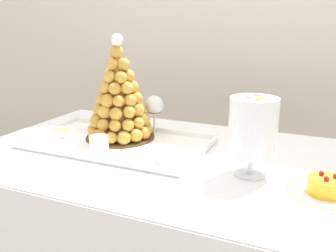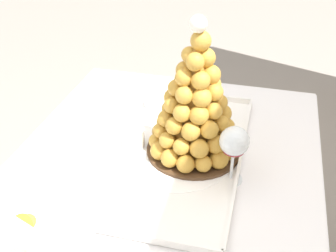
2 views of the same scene
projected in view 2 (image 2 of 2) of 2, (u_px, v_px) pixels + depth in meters
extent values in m
cylinder|color=brown|center=(115.00, 166.00, 1.75)|extent=(0.04, 0.04, 0.74)
cylinder|color=brown|center=(273.00, 192.00, 1.62)|extent=(0.04, 0.04, 0.74)
cube|color=brown|center=(144.00, 212.00, 1.00)|extent=(1.30, 0.76, 0.02)
cube|color=white|center=(144.00, 208.00, 0.99)|extent=(1.36, 0.82, 0.00)
cube|color=white|center=(0.00, 215.00, 1.14)|extent=(1.36, 0.01, 0.24)
cube|color=white|center=(197.00, 110.00, 1.61)|extent=(0.01, 0.82, 0.24)
cube|color=white|center=(173.00, 153.00, 1.16)|extent=(0.64, 0.37, 0.01)
cube|color=white|center=(110.00, 140.00, 1.20)|extent=(0.64, 0.01, 0.02)
cube|color=white|center=(240.00, 160.00, 1.12)|extent=(0.64, 0.01, 0.02)
cube|color=white|center=(196.00, 95.00, 1.42)|extent=(0.01, 0.37, 0.02)
cube|color=white|center=(137.00, 236.00, 0.90)|extent=(0.01, 0.37, 0.02)
cylinder|color=white|center=(173.00, 152.00, 1.16)|extent=(0.34, 0.34, 0.00)
cylinder|color=#4C331E|center=(193.00, 150.00, 1.16)|extent=(0.26, 0.26, 0.01)
cone|color=#AC782C|center=(195.00, 97.00, 1.07)|extent=(0.17, 0.17, 0.33)
sphere|color=gold|center=(186.00, 164.00, 1.07)|extent=(0.05, 0.05, 0.05)
sphere|color=gold|center=(203.00, 164.00, 1.06)|extent=(0.04, 0.04, 0.04)
sphere|color=gold|center=(219.00, 159.00, 1.08)|extent=(0.05, 0.05, 0.05)
sphere|color=gold|center=(228.00, 152.00, 1.11)|extent=(0.05, 0.05, 0.05)
sphere|color=gold|center=(231.00, 141.00, 1.14)|extent=(0.05, 0.05, 0.05)
sphere|color=gold|center=(225.00, 133.00, 1.18)|extent=(0.05, 0.05, 0.05)
sphere|color=gold|center=(215.00, 125.00, 1.21)|extent=(0.04, 0.04, 0.04)
sphere|color=gold|center=(200.00, 122.00, 1.23)|extent=(0.05, 0.05, 0.05)
sphere|color=gold|center=(185.00, 122.00, 1.23)|extent=(0.04, 0.04, 0.04)
sphere|color=gold|center=(171.00, 125.00, 1.22)|extent=(0.04, 0.04, 0.04)
sphere|color=gold|center=(161.00, 132.00, 1.19)|extent=(0.05, 0.05, 0.05)
sphere|color=gold|center=(157.00, 141.00, 1.15)|extent=(0.04, 0.04, 0.04)
sphere|color=gold|center=(160.00, 151.00, 1.11)|extent=(0.05, 0.05, 0.05)
sphere|color=gold|center=(170.00, 158.00, 1.08)|extent=(0.05, 0.05, 0.05)
sphere|color=gold|center=(199.00, 149.00, 1.05)|extent=(0.05, 0.05, 0.05)
sphere|color=gold|center=(216.00, 144.00, 1.07)|extent=(0.05, 0.05, 0.05)
sphere|color=gold|center=(225.00, 137.00, 1.10)|extent=(0.05, 0.05, 0.05)
sphere|color=gold|center=(226.00, 126.00, 1.13)|extent=(0.05, 0.05, 0.05)
sphere|color=gold|center=(219.00, 119.00, 1.17)|extent=(0.05, 0.05, 0.05)
sphere|color=gold|center=(205.00, 113.00, 1.19)|extent=(0.05, 0.05, 0.05)
sphere|color=gold|center=(189.00, 112.00, 1.20)|extent=(0.04, 0.04, 0.04)
sphere|color=gold|center=(175.00, 115.00, 1.18)|extent=(0.05, 0.05, 0.05)
sphere|color=gold|center=(164.00, 122.00, 1.16)|extent=(0.04, 0.04, 0.04)
sphere|color=gold|center=(161.00, 131.00, 1.12)|extent=(0.04, 0.04, 0.04)
sphere|color=gold|center=(167.00, 140.00, 1.08)|extent=(0.04, 0.04, 0.04)
sphere|color=gold|center=(181.00, 147.00, 1.06)|extent=(0.04, 0.04, 0.04)
sphere|color=gold|center=(209.00, 130.00, 1.05)|extent=(0.05, 0.05, 0.05)
sphere|color=gold|center=(221.00, 123.00, 1.07)|extent=(0.04, 0.04, 0.04)
sphere|color=gold|center=(222.00, 113.00, 1.11)|extent=(0.05, 0.05, 0.05)
sphere|color=gold|center=(213.00, 106.00, 1.15)|extent=(0.04, 0.04, 0.04)
sphere|color=gold|center=(198.00, 102.00, 1.17)|extent=(0.05, 0.05, 0.05)
sphere|color=gold|center=(181.00, 103.00, 1.16)|extent=(0.05, 0.05, 0.05)
sphere|color=gold|center=(169.00, 109.00, 1.13)|extent=(0.05, 0.05, 0.05)
sphere|color=gold|center=(166.00, 118.00, 1.10)|extent=(0.05, 0.05, 0.05)
sphere|color=gold|center=(174.00, 126.00, 1.06)|extent=(0.04, 0.04, 0.04)
sphere|color=gold|center=(191.00, 131.00, 1.04)|extent=(0.05, 0.05, 0.05)
sphere|color=gold|center=(214.00, 111.00, 1.05)|extent=(0.04, 0.04, 0.04)
sphere|color=gold|center=(219.00, 103.00, 1.08)|extent=(0.04, 0.04, 0.04)
sphere|color=gold|center=(213.00, 95.00, 1.11)|extent=(0.05, 0.05, 0.05)
sphere|color=gold|center=(200.00, 91.00, 1.13)|extent=(0.05, 0.05, 0.05)
sphere|color=gold|center=(184.00, 92.00, 1.13)|extent=(0.05, 0.05, 0.05)
sphere|color=gold|center=(173.00, 98.00, 1.10)|extent=(0.05, 0.05, 0.05)
sphere|color=gold|center=(172.00, 105.00, 1.07)|extent=(0.04, 0.04, 0.04)
sphere|color=gold|center=(182.00, 113.00, 1.04)|extent=(0.05, 0.05, 0.05)
sphere|color=gold|center=(199.00, 115.00, 1.03)|extent=(0.05, 0.05, 0.05)
sphere|color=gold|center=(214.00, 92.00, 1.04)|extent=(0.05, 0.05, 0.05)
sphere|color=gold|center=(212.00, 84.00, 1.08)|extent=(0.05, 0.05, 0.05)
sphere|color=gold|center=(198.00, 79.00, 1.10)|extent=(0.05, 0.05, 0.05)
sphere|color=gold|center=(183.00, 81.00, 1.09)|extent=(0.05, 0.05, 0.05)
sphere|color=gold|center=(176.00, 88.00, 1.06)|extent=(0.04, 0.04, 0.04)
sphere|color=gold|center=(184.00, 95.00, 1.03)|extent=(0.05, 0.05, 0.05)
sphere|color=gold|center=(202.00, 98.00, 1.02)|extent=(0.05, 0.05, 0.05)
sphere|color=gold|center=(211.00, 75.00, 1.04)|extent=(0.05, 0.05, 0.05)
sphere|color=gold|center=(201.00, 67.00, 1.06)|extent=(0.05, 0.05, 0.05)
sphere|color=gold|center=(185.00, 70.00, 1.06)|extent=(0.05, 0.05, 0.05)
sphere|color=gold|center=(184.00, 78.00, 1.02)|extent=(0.04, 0.04, 0.04)
sphere|color=gold|center=(201.00, 81.00, 1.01)|extent=(0.05, 0.05, 0.05)
sphere|color=gold|center=(206.00, 58.00, 1.02)|extent=(0.05, 0.05, 0.05)
sphere|color=gold|center=(190.00, 55.00, 1.03)|extent=(0.04, 0.04, 0.04)
sphere|color=gold|center=(195.00, 62.00, 1.00)|extent=(0.05, 0.05, 0.05)
sphere|color=gold|center=(201.00, 41.00, 1.00)|extent=(0.05, 0.05, 0.05)
sphere|color=white|center=(198.00, 24.00, 0.97)|extent=(0.04, 0.04, 0.04)
cylinder|color=silver|center=(153.00, 97.00, 1.36)|extent=(0.06, 0.06, 0.06)
cylinder|color=#F4EAC6|center=(153.00, 101.00, 1.37)|extent=(0.05, 0.05, 0.02)
cylinder|color=white|center=(153.00, 96.00, 1.36)|extent=(0.05, 0.05, 0.02)
sphere|color=brown|center=(155.00, 93.00, 1.35)|extent=(0.02, 0.02, 0.02)
cylinder|color=silver|center=(133.00, 138.00, 1.17)|extent=(0.06, 0.06, 0.06)
cylinder|color=#F4EAC6|center=(133.00, 142.00, 1.18)|extent=(0.06, 0.06, 0.02)
cylinder|color=white|center=(133.00, 136.00, 1.17)|extent=(0.06, 0.06, 0.02)
sphere|color=brown|center=(133.00, 131.00, 1.17)|extent=(0.02, 0.02, 0.02)
cylinder|color=silver|center=(96.00, 193.00, 0.98)|extent=(0.06, 0.06, 0.06)
cylinder|color=brown|center=(96.00, 198.00, 0.99)|extent=(0.05, 0.05, 0.02)
cylinder|color=#8C603D|center=(95.00, 192.00, 0.97)|extent=(0.05, 0.05, 0.02)
sphere|color=brown|center=(94.00, 186.00, 0.97)|extent=(0.02, 0.02, 0.02)
cylinder|color=white|center=(186.00, 105.00, 1.36)|extent=(0.09, 0.09, 0.02)
cylinder|color=#F2CC59|center=(186.00, 102.00, 1.35)|extent=(0.08, 0.08, 0.00)
cylinder|color=white|center=(54.00, 251.00, 0.69)|extent=(0.14, 0.14, 0.17)
cylinder|color=#E54C47|center=(66.00, 244.00, 0.74)|extent=(0.06, 0.05, 0.05)
cylinder|color=#D199D8|center=(56.00, 238.00, 0.72)|extent=(0.06, 0.05, 0.06)
cylinder|color=yellow|center=(31.00, 251.00, 0.70)|extent=(0.05, 0.05, 0.03)
cylinder|color=#9ED860|center=(61.00, 237.00, 0.69)|extent=(0.06, 0.05, 0.05)
cylinder|color=yellow|center=(43.00, 240.00, 0.69)|extent=(0.05, 0.05, 0.03)
cylinder|color=brown|center=(57.00, 216.00, 0.70)|extent=(0.06, 0.05, 0.06)
cylinder|color=#F9A54C|center=(41.00, 231.00, 0.67)|extent=(0.06, 0.05, 0.05)
cylinder|color=brown|center=(41.00, 241.00, 0.66)|extent=(0.07, 0.04, 0.07)
cylinder|color=#D199D8|center=(62.00, 235.00, 0.67)|extent=(0.06, 0.05, 0.06)
cylinder|color=#D199D8|center=(50.00, 217.00, 0.67)|extent=(0.07, 0.05, 0.06)
cylinder|color=yellow|center=(25.00, 231.00, 0.64)|extent=(0.06, 0.06, 0.06)
cylinder|color=pink|center=(63.00, 229.00, 0.65)|extent=(0.07, 0.05, 0.07)
cylinder|color=silver|center=(230.00, 179.00, 1.07)|extent=(0.06, 0.06, 0.00)
cylinder|color=silver|center=(232.00, 165.00, 1.05)|extent=(0.01, 0.01, 0.08)
sphere|color=silver|center=(234.00, 141.00, 1.01)|extent=(0.07, 0.07, 0.07)
cylinder|color=maroon|center=(234.00, 146.00, 1.02)|extent=(0.05, 0.05, 0.03)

